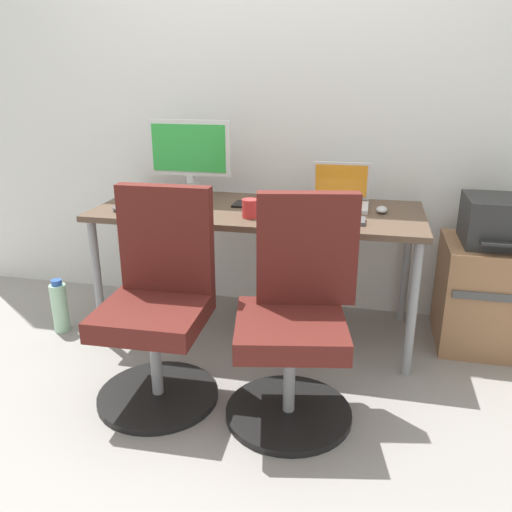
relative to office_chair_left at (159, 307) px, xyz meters
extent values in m
plane|color=gray|center=(0.30, 0.69, -0.42)|extent=(5.28, 5.28, 0.00)
cube|color=white|center=(0.30, 1.12, 0.88)|extent=(4.40, 0.04, 2.60)
cube|color=brown|center=(0.30, 0.69, 0.27)|extent=(1.71, 0.70, 0.03)
cylinder|color=gray|center=(-0.51, 0.39, -0.08)|extent=(0.04, 0.04, 0.68)
cylinder|color=gray|center=(1.10, 0.39, -0.08)|extent=(0.04, 0.04, 0.68)
cylinder|color=gray|center=(-0.51, 0.99, -0.08)|extent=(0.04, 0.04, 0.68)
cylinder|color=gray|center=(1.10, 0.99, -0.08)|extent=(0.04, 0.04, 0.68)
cylinder|color=black|center=(0.00, -0.06, -0.41)|extent=(0.54, 0.54, 0.03)
cylinder|color=gray|center=(0.00, -0.06, -0.22)|extent=(0.05, 0.05, 0.34)
cube|color=#591E19|center=(0.00, -0.06, -0.01)|extent=(0.45, 0.45, 0.09)
cube|color=#591E19|center=(0.00, 0.12, 0.28)|extent=(0.42, 0.08, 0.48)
cylinder|color=black|center=(0.59, -0.06, -0.41)|extent=(0.54, 0.54, 0.03)
cylinder|color=gray|center=(0.59, -0.06, -0.22)|extent=(0.05, 0.05, 0.34)
cube|color=#591E19|center=(0.59, -0.06, -0.01)|extent=(0.52, 0.52, 0.09)
cube|color=#591E19|center=(0.63, 0.12, 0.28)|extent=(0.43, 0.15, 0.48)
cube|color=#996B47|center=(1.53, 0.80, -0.14)|extent=(0.52, 0.47, 0.57)
cube|color=#4C4C4C|center=(1.53, 0.56, -0.05)|extent=(0.47, 0.01, 0.04)
cube|color=#2D2D2D|center=(1.53, 0.80, 0.26)|extent=(0.38, 0.34, 0.24)
cube|color=#262626|center=(1.53, 0.60, 0.20)|extent=(0.27, 0.06, 0.01)
cylinder|color=#A5D8B2|center=(-0.79, 0.44, -0.28)|extent=(0.09, 0.09, 0.28)
cylinder|color=#2D59B2|center=(-0.79, 0.44, -0.13)|extent=(0.06, 0.06, 0.03)
cylinder|color=silver|center=(-0.15, 0.90, 0.30)|extent=(0.18, 0.18, 0.01)
cylinder|color=silver|center=(-0.15, 0.90, 0.36)|extent=(0.04, 0.04, 0.11)
cube|color=silver|center=(-0.15, 0.90, 0.57)|extent=(0.48, 0.03, 0.31)
cube|color=green|center=(-0.15, 0.89, 0.57)|extent=(0.43, 0.00, 0.26)
cube|color=silver|center=(0.71, 0.79, 0.30)|extent=(0.31, 0.22, 0.02)
cube|color=silver|center=(0.71, 0.92, 0.41)|extent=(0.31, 0.04, 0.21)
cube|color=orange|center=(0.71, 0.91, 0.41)|extent=(0.28, 0.03, 0.18)
cube|color=silver|center=(-0.12, 0.59, 0.30)|extent=(0.34, 0.12, 0.02)
cube|color=#515156|center=(0.69, 0.52, 0.30)|extent=(0.34, 0.12, 0.02)
ellipsoid|color=#515156|center=(-0.40, 0.50, 0.31)|extent=(0.06, 0.10, 0.03)
ellipsoid|color=#B7B7B7|center=(0.93, 0.74, 0.31)|extent=(0.06, 0.10, 0.03)
cylinder|color=red|center=(0.30, 0.51, 0.34)|extent=(0.08, 0.08, 0.09)
cylinder|color=slate|center=(-0.07, 0.73, 0.34)|extent=(0.07, 0.07, 0.10)
cube|color=black|center=(0.19, 0.75, 0.29)|extent=(0.07, 0.14, 0.01)
cube|color=black|center=(0.29, 0.90, 0.29)|extent=(0.07, 0.14, 0.01)
camera|label=1|loc=(0.87, -1.95, 0.97)|focal=36.83mm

